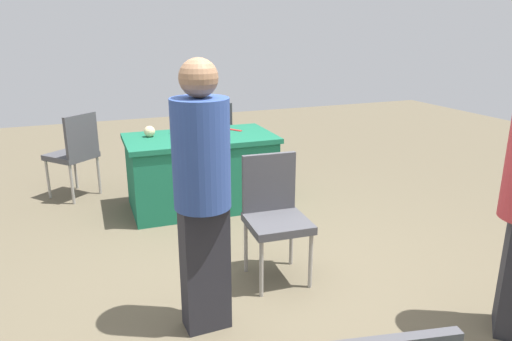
# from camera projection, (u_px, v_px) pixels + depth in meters

# --- Properties ---
(ground_plane) EXTENTS (14.40, 14.40, 0.00)m
(ground_plane) POSITION_uv_depth(u_px,v_px,m) (258.00, 298.00, 3.37)
(ground_plane) COLOR brown
(table_foreground) EXTENTS (1.54, 0.89, 0.77)m
(table_foreground) POSITION_uv_depth(u_px,v_px,m) (201.00, 171.00, 4.99)
(table_foreground) COLOR #196647
(table_foreground) RESTS_ON ground
(chair_tucked_left) EXTENTS (0.56, 0.56, 0.95)m
(chair_tucked_left) POSITION_uv_depth(u_px,v_px,m) (216.00, 133.00, 6.00)
(chair_tucked_left) COLOR #9E9993
(chair_tucked_left) RESTS_ON ground
(chair_aisle) EXTENTS (0.47, 0.47, 0.94)m
(chair_aisle) POSITION_uv_depth(u_px,v_px,m) (274.00, 210.00, 3.54)
(chair_aisle) COLOR #9E9993
(chair_aisle) RESTS_ON ground
(chair_by_pillar) EXTENTS (0.62, 0.62, 0.95)m
(chair_by_pillar) POSITION_uv_depth(u_px,v_px,m) (75.00, 150.00, 5.20)
(chair_by_pillar) COLOR #9E9993
(chair_by_pillar) RESTS_ON ground
(person_organiser) EXTENTS (0.35, 0.35, 1.69)m
(person_organiser) POSITION_uv_depth(u_px,v_px,m) (202.00, 187.00, 2.80)
(person_organiser) COLOR #26262D
(person_organiser) RESTS_ON ground
(laptop_silver) EXTENTS (0.34, 0.31, 0.21)m
(laptop_silver) POSITION_uv_depth(u_px,v_px,m) (191.00, 130.00, 4.95)
(laptop_silver) COLOR silver
(laptop_silver) RESTS_ON table_foreground
(yarn_ball) EXTENTS (0.11, 0.11, 0.11)m
(yarn_ball) POSITION_uv_depth(u_px,v_px,m) (150.00, 131.00, 4.82)
(yarn_ball) COLOR beige
(yarn_ball) RESTS_ON table_foreground
(scissors_red) EXTENTS (0.13, 0.17, 0.01)m
(scissors_red) POSITION_uv_depth(u_px,v_px,m) (235.00, 130.00, 5.14)
(scissors_red) COLOR red
(scissors_red) RESTS_ON table_foreground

